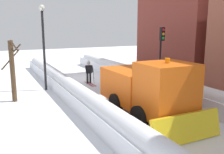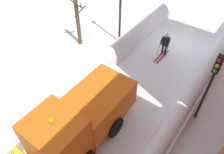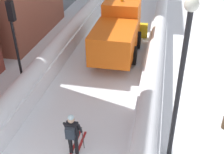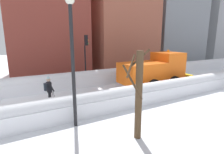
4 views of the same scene
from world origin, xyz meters
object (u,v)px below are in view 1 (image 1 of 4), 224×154
skier (89,71)px  traffic_light_pole (161,46)px  plow_truck (148,89)px  street_lamp (43,38)px  bare_tree_near (13,70)px

skier → traffic_light_pole: 5.89m
plow_truck → street_lamp: 8.72m
skier → traffic_light_pole: size_ratio=0.42×
traffic_light_pole → bare_tree_near: (9.56, -1.43, -1.16)m
skier → street_lamp: 4.37m
skier → traffic_light_pole: (-3.88, 3.93, 2.05)m
plow_truck → traffic_light_pole: bearing=-132.6°
traffic_light_pole → street_lamp: size_ratio=0.75×
plow_truck → bare_tree_near: 8.04m
plow_truck → street_lamp: (3.27, -7.79, 2.15)m
plow_truck → street_lamp: street_lamp is taller
street_lamp → bare_tree_near: 3.43m
traffic_light_pole → street_lamp: street_lamp is taller
traffic_light_pole → skier: bearing=-45.4°
plow_truck → traffic_light_pole: traffic_light_pole is taller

